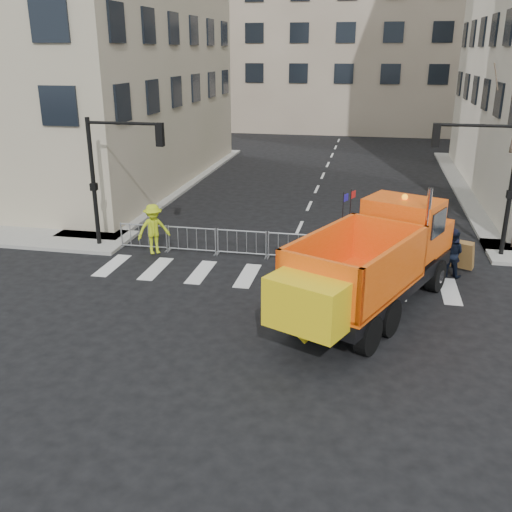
% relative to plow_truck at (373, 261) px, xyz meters
% --- Properties ---
extents(ground, '(120.00, 120.00, 0.00)m').
position_rel_plow_truck_xyz_m(ground, '(-3.38, -3.23, -1.75)').
color(ground, black).
rests_on(ground, ground).
extents(sidewalk_back, '(64.00, 5.00, 0.15)m').
position_rel_plow_truck_xyz_m(sidewalk_back, '(-3.38, 5.27, -1.67)').
color(sidewalk_back, gray).
rests_on(sidewalk_back, ground).
extents(building_far, '(30.00, 18.00, 24.00)m').
position_rel_plow_truck_xyz_m(building_far, '(-3.38, 48.77, 10.25)').
color(building_far, tan).
rests_on(building_far, ground).
extents(traffic_light_left, '(0.18, 0.18, 5.40)m').
position_rel_plow_truck_xyz_m(traffic_light_left, '(-11.38, 4.27, 0.95)').
color(traffic_light_left, black).
rests_on(traffic_light_left, ground).
extents(traffic_light_right, '(0.18, 0.18, 5.40)m').
position_rel_plow_truck_xyz_m(traffic_light_right, '(5.12, 6.27, 0.95)').
color(traffic_light_right, black).
rests_on(traffic_light_right, ground).
extents(crowd_barriers, '(12.60, 0.60, 1.10)m').
position_rel_plow_truck_xyz_m(crowd_barriers, '(-4.13, 4.37, -1.20)').
color(crowd_barriers, '#9EA0A5').
rests_on(crowd_barriers, ground).
extents(plow_truck, '(6.62, 10.34, 3.93)m').
position_rel_plow_truck_xyz_m(plow_truck, '(0.00, 0.00, 0.00)').
color(plow_truck, black).
rests_on(plow_truck, ground).
extents(cop_a, '(0.68, 0.45, 1.84)m').
position_rel_plow_truck_xyz_m(cop_a, '(2.84, 3.77, -0.83)').
color(cop_a, black).
rests_on(cop_a, ground).
extents(cop_b, '(1.03, 0.91, 1.76)m').
position_rel_plow_truck_xyz_m(cop_b, '(2.86, 3.77, -0.87)').
color(cop_b, black).
rests_on(cop_b, ground).
extents(cop_c, '(0.94, 1.00, 1.66)m').
position_rel_plow_truck_xyz_m(cop_c, '(2.58, 3.77, -0.92)').
color(cop_c, black).
rests_on(cop_c, ground).
extents(worker, '(1.50, 1.39, 2.03)m').
position_rel_plow_truck_xyz_m(worker, '(-8.60, 3.57, -0.58)').
color(worker, '#ADC417').
rests_on(worker, sidewalk_back).
extents(newspaper_box, '(0.57, 0.54, 1.10)m').
position_rel_plow_truck_xyz_m(newspaper_box, '(0.57, 3.27, -1.05)').
color(newspaper_box, maroon).
rests_on(newspaper_box, sidewalk_back).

